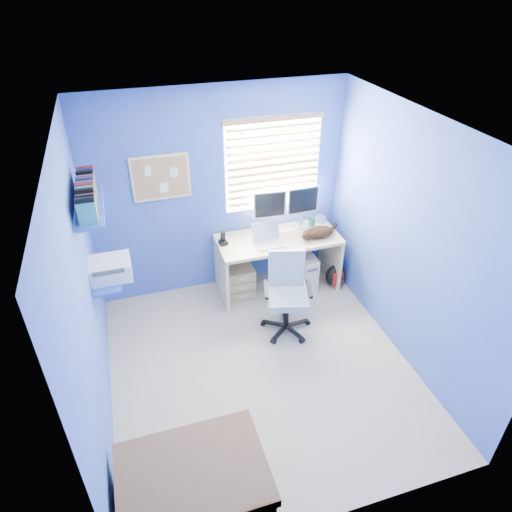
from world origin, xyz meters
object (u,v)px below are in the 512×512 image
object	(u,v)px
desk	(278,263)
tower_pc	(305,269)
laptop	(269,237)
office_chair	(287,303)
cat	(319,232)

from	to	relation	value
desk	tower_pc	size ratio (longest dim) A/B	3.29
tower_pc	laptop	bearing A→B (deg)	-172.26
tower_pc	office_chair	world-z (taller)	office_chair
office_chair	tower_pc	bearing A→B (deg)	53.82
laptop	tower_pc	world-z (taller)	laptop
laptop	desk	bearing A→B (deg)	32.66
office_chair	laptop	bearing A→B (deg)	89.84
cat	tower_pc	bearing A→B (deg)	123.40
desk	laptop	xyz separation A→B (m)	(-0.15, -0.11, 0.48)
desk	cat	world-z (taller)	cat
laptop	cat	bearing A→B (deg)	-4.01
cat	desk	bearing A→B (deg)	150.36
desk	tower_pc	distance (m)	0.39
desk	laptop	bearing A→B (deg)	-144.44
tower_pc	cat	bearing A→B (deg)	-42.87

